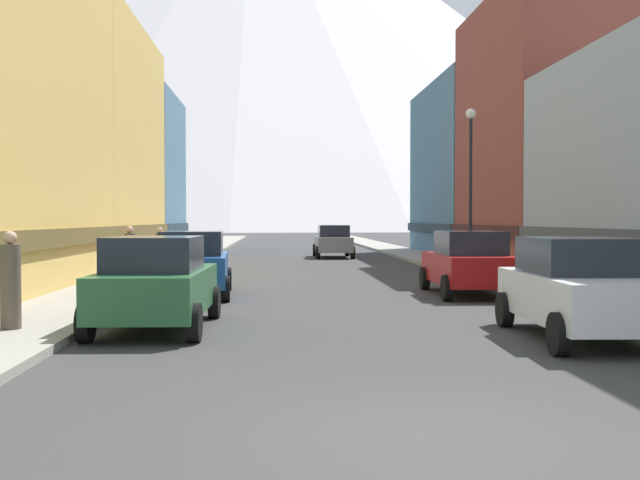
# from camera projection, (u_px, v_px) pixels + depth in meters

# --- Properties ---
(ground_plane) EXTENTS (400.00, 400.00, 0.00)m
(ground_plane) POSITION_uv_depth(u_px,v_px,m) (434.00, 437.00, 7.59)
(ground_plane) COLOR #363636
(sidewalk_left) EXTENTS (2.50, 100.00, 0.15)m
(sidewalk_left) POSITION_uv_depth(u_px,v_px,m) (188.00, 257.00, 42.18)
(sidewalk_left) COLOR gray
(sidewalk_left) RESTS_ON ground
(sidewalk_right) EXTENTS (2.50, 100.00, 0.15)m
(sidewalk_right) POSITION_uv_depth(u_px,v_px,m) (419.00, 256.00, 42.87)
(sidewalk_right) COLOR gray
(sidewalk_right) RESTS_ON ground
(storefront_left_2) EXTENTS (7.90, 13.18, 10.76)m
(storefront_left_2) POSITION_uv_depth(u_px,v_px,m) (59.00, 150.00, 35.41)
(storefront_left_2) COLOR #D8B259
(storefront_left_2) RESTS_ON ground
(storefront_left_3) EXTENTS (7.86, 9.94, 9.52)m
(storefront_left_3) POSITION_uv_depth(u_px,v_px,m) (113.00, 178.00, 47.10)
(storefront_left_3) COLOR slate
(storefront_left_3) RESTS_ON ground
(storefront_right_2) EXTENTS (10.17, 10.98, 11.61)m
(storefront_right_2) POSITION_uv_depth(u_px,v_px,m) (595.00, 139.00, 34.46)
(storefront_right_2) COLOR brown
(storefront_right_2) RESTS_ON ground
(storefront_right_3) EXTENTS (9.24, 13.06, 10.06)m
(storefront_right_3) POSITION_uv_depth(u_px,v_px,m) (504.00, 173.00, 46.65)
(storefront_right_3) COLOR slate
(storefront_right_3) RESTS_ON ground
(car_left_0) EXTENTS (2.16, 4.45, 1.78)m
(car_left_0) POSITION_uv_depth(u_px,v_px,m) (156.00, 283.00, 14.96)
(car_left_0) COLOR #265933
(car_left_0) RESTS_ON ground
(car_left_1) EXTENTS (2.23, 4.48, 1.78)m
(car_left_1) POSITION_uv_depth(u_px,v_px,m) (193.00, 263.00, 21.45)
(car_left_1) COLOR #19478C
(car_left_1) RESTS_ON ground
(car_right_0) EXTENTS (2.21, 4.47, 1.78)m
(car_right_0) POSITION_uv_depth(u_px,v_px,m) (580.00, 288.00, 13.80)
(car_right_0) COLOR silver
(car_right_0) RESTS_ON ground
(car_right_1) EXTENTS (2.12, 4.43, 1.78)m
(car_right_1) POSITION_uv_depth(u_px,v_px,m) (468.00, 263.00, 21.78)
(car_right_1) COLOR #9E1111
(car_right_1) RESTS_ON ground
(car_driving_0) EXTENTS (2.06, 4.40, 1.78)m
(car_driving_0) POSITION_uv_depth(u_px,v_px,m) (333.00, 241.00, 43.01)
(car_driving_0) COLOR slate
(car_driving_0) RESTS_ON ground
(potted_plant_0) EXTENTS (0.53, 0.53, 0.85)m
(potted_plant_0) POSITION_uv_depth(u_px,v_px,m) (637.00, 282.00, 18.58)
(potted_plant_0) COLOR gray
(potted_plant_0) RESTS_ON sidewalk_right
(pedestrian_0) EXTENTS (0.36, 0.36, 1.62)m
(pedestrian_0) POSITION_uv_depth(u_px,v_px,m) (160.00, 249.00, 32.06)
(pedestrian_0) COLOR brown
(pedestrian_0) RESTS_ON sidewalk_left
(pedestrian_1) EXTENTS (0.36, 0.36, 1.75)m
(pedestrian_1) POSITION_uv_depth(u_px,v_px,m) (11.00, 283.00, 14.00)
(pedestrian_1) COLOR brown
(pedestrian_1) RESTS_ON sidewalk_left
(pedestrian_2) EXTENTS (0.36, 0.36, 1.73)m
(pedestrian_2) POSITION_uv_depth(u_px,v_px,m) (130.00, 255.00, 25.42)
(pedestrian_2) COLOR brown
(pedestrian_2) RESTS_ON sidewalk_left
(streetlamp_right) EXTENTS (0.36, 0.36, 5.86)m
(streetlamp_right) POSITION_uv_depth(u_px,v_px,m) (471.00, 166.00, 27.79)
(streetlamp_right) COLOR black
(streetlamp_right) RESTS_ON sidewalk_right
(mountain_backdrop) EXTENTS (294.62, 294.62, 121.50)m
(mountain_backdrop) POSITION_uv_depth(u_px,v_px,m) (255.00, 45.00, 264.99)
(mountain_backdrop) COLOR silver
(mountain_backdrop) RESTS_ON ground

